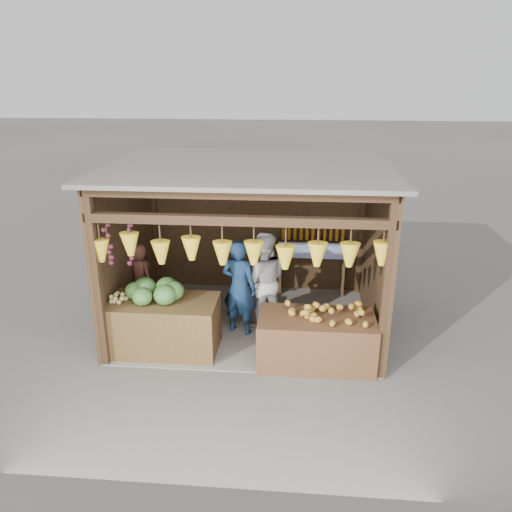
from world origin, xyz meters
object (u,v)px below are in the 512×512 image
Objects in this scene: woman_standing at (263,281)px; man_standing at (239,288)px; counter_left at (161,326)px; vendor_seated at (140,273)px; counter_right at (316,340)px.

man_standing is at bearing 30.55° from woman_standing.
man_standing is 0.45m from woman_standing.
counter_left is 1.63× the size of vendor_seated.
woman_standing is at bearing -124.19° from man_standing.
counter_right is 1.41m from woman_standing.
counter_left is at bearing 153.63° from vendor_seated.
counter_left is at bearing 176.33° from counter_right.
man_standing is 1.81m from vendor_seated.
vendor_seated is (-2.11, 0.21, -0.03)m from woman_standing.
counter_left is 1.77m from woman_standing.
vendor_seated is (-2.94, 1.26, 0.42)m from counter_right.
woman_standing reaches higher than vendor_seated.
counter_right is at bearing 166.64° from man_standing.
counter_left is 2.31m from counter_right.
man_standing reaches higher than counter_right.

